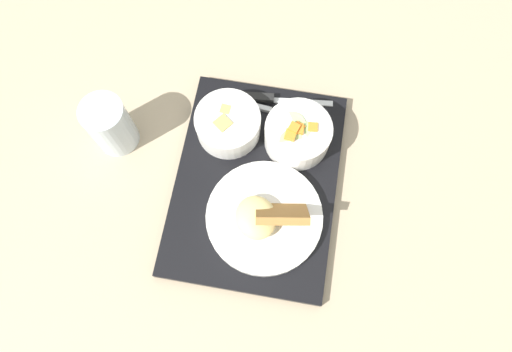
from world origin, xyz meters
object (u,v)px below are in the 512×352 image
(bowl_salad, at_px, (298,134))
(plate_main, at_px, (265,217))
(bowl_soup, at_px, (228,123))
(glass_water, at_px, (111,127))
(spoon, at_px, (274,111))
(knife, at_px, (265,98))

(bowl_salad, height_order, plate_main, plate_main)
(bowl_soup, bearing_deg, glass_water, -76.53)
(bowl_salad, height_order, bowl_soup, bowl_salad)
(bowl_salad, relative_size, spoon, 0.79)
(spoon, bearing_deg, plate_main, -79.45)
(bowl_salad, height_order, knife, bowl_salad)
(knife, xyz_separation_m, glass_water, (0.12, -0.25, 0.02))
(bowl_soup, xyz_separation_m, knife, (-0.07, 0.05, -0.02))
(bowl_soup, bearing_deg, bowl_salad, 91.49)
(spoon, distance_m, glass_water, 0.29)
(bowl_soup, relative_size, spoon, 0.78)
(bowl_salad, distance_m, plate_main, 0.16)
(bowl_soup, bearing_deg, plate_main, 32.38)
(plate_main, bearing_deg, bowl_soup, -147.62)
(bowl_salad, distance_m, spoon, 0.08)
(plate_main, bearing_deg, glass_water, -109.23)
(bowl_salad, relative_size, glass_water, 1.04)
(bowl_soup, distance_m, spoon, 0.09)
(bowl_salad, xyz_separation_m, bowl_soup, (0.00, -0.12, -0.00))
(knife, relative_size, glass_water, 1.57)
(bowl_salad, bearing_deg, glass_water, -81.04)
(bowl_salad, height_order, glass_water, glass_water)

